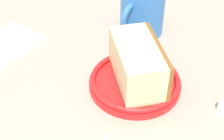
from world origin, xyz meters
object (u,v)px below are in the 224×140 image
small_plate (135,82)px  folded_napkin (4,45)px  tea_mug (143,8)px  cake_slice (138,64)px

small_plate → folded_napkin: bearing=-102.2°
small_plate → tea_mug: (-15.66, -1.31, 4.22)cm
cake_slice → folded_napkin: cake_slice is taller
cake_slice → folded_napkin: bearing=-101.8°
tea_mug → cake_slice: bearing=5.7°
cake_slice → small_plate: bearing=-65.6°
small_plate → folded_napkin: size_ratio=1.14×
folded_napkin → small_plate: bearing=77.8°
cake_slice → tea_mug: bearing=-174.3°
tea_mug → folded_napkin: 26.34cm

